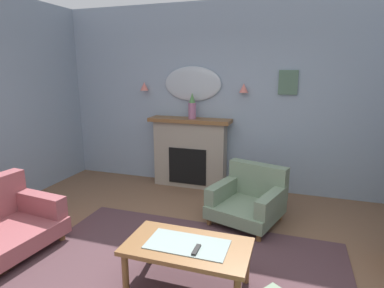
# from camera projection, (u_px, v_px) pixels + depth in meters

# --- Properties ---
(wall_back) EXTENTS (6.87, 0.10, 2.98)m
(wall_back) POSITION_uv_depth(u_px,v_px,m) (234.00, 98.00, 5.09)
(wall_back) COLOR #8C9EB2
(wall_back) RESTS_ON ground
(patterned_rug) EXTENTS (3.20, 2.40, 0.01)m
(patterned_rug) POSITION_uv_depth(u_px,v_px,m) (175.00, 281.00, 2.96)
(patterned_rug) COLOR #4C3338
(patterned_rug) RESTS_ON ground
(fireplace) EXTENTS (1.36, 0.36, 1.16)m
(fireplace) POSITION_uv_depth(u_px,v_px,m) (190.00, 153.00, 5.30)
(fireplace) COLOR gray
(fireplace) RESTS_ON ground
(mantel_vase_left) EXTENTS (0.13, 0.13, 0.42)m
(mantel_vase_left) POSITION_uv_depth(u_px,v_px,m) (192.00, 107.00, 5.08)
(mantel_vase_left) COLOR #9E6084
(mantel_vase_left) RESTS_ON fireplace
(wall_mirror) EXTENTS (0.96, 0.06, 0.56)m
(wall_mirror) POSITION_uv_depth(u_px,v_px,m) (193.00, 84.00, 5.17)
(wall_mirror) COLOR #B2BCC6
(wall_sconce_left) EXTENTS (0.14, 0.14, 0.14)m
(wall_sconce_left) POSITION_uv_depth(u_px,v_px,m) (144.00, 86.00, 5.40)
(wall_sconce_left) COLOR #D17066
(wall_sconce_right) EXTENTS (0.14, 0.14, 0.14)m
(wall_sconce_right) POSITION_uv_depth(u_px,v_px,m) (244.00, 88.00, 4.88)
(wall_sconce_right) COLOR #D17066
(framed_picture) EXTENTS (0.28, 0.03, 0.36)m
(framed_picture) POSITION_uv_depth(u_px,v_px,m) (288.00, 82.00, 4.72)
(framed_picture) COLOR #4C6B56
(coffee_table) EXTENTS (1.10, 0.60, 0.45)m
(coffee_table) POSITION_uv_depth(u_px,v_px,m) (187.00, 250.00, 2.79)
(coffee_table) COLOR brown
(coffee_table) RESTS_ON ground
(tv_remote) EXTENTS (0.04, 0.16, 0.02)m
(tv_remote) POSITION_uv_depth(u_px,v_px,m) (196.00, 250.00, 2.67)
(tv_remote) COLOR black
(tv_remote) RESTS_ON coffee_table
(armchair_by_coffee_table) EXTENTS (1.01, 1.02, 0.71)m
(armchair_by_coffee_table) POSITION_uv_depth(u_px,v_px,m) (249.00, 198.00, 4.12)
(armchair_by_coffee_table) COLOR gray
(armchair_by_coffee_table) RESTS_ON ground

